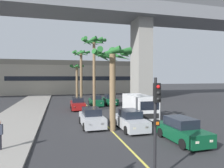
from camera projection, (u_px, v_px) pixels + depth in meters
name	position (u px, v px, depth m)	size (l,w,h in m)	color
sidewalk_left	(6.00, 131.00, 15.60)	(4.80, 80.00, 0.15)	gray
lane_stripe_center	(92.00, 110.00, 25.38)	(0.14, 56.00, 0.01)	#DBCC4C
bridge_overpass	(88.00, 13.00, 35.77)	(75.33, 8.00, 19.28)	slate
pier_building_backdrop	(75.00, 78.00, 52.21)	(34.62, 8.04, 8.24)	#BCB29E
car_queue_front	(92.00, 118.00, 17.22)	(1.88, 4.13, 1.56)	#B7BABF
car_queue_second	(78.00, 104.00, 26.11)	(1.89, 4.13, 1.56)	maroon
car_queue_third	(130.00, 120.00, 16.21)	(1.87, 4.12, 1.56)	#B7BABF
car_queue_fourth	(182.00, 131.00, 13.16)	(1.91, 4.14, 1.56)	#0C4728
car_queue_fifth	(96.00, 101.00, 29.54)	(1.96, 4.16, 1.56)	#0C4728
car_queue_sixth	(110.00, 100.00, 30.75)	(1.95, 4.16, 1.56)	#0C4728
delivery_van	(139.00, 106.00, 20.44)	(2.24, 5.29, 2.36)	white
traffic_light_median_near	(156.00, 115.00, 8.04)	(0.24, 0.37, 4.20)	black
palm_tree_near_median	(77.00, 72.00, 40.42)	(2.88, 2.98, 6.78)	brown
palm_tree_mid_median	(94.00, 50.00, 25.04)	(3.21, 3.21, 9.17)	brown
palm_tree_far_median	(113.00, 65.00, 15.70)	(3.28, 3.32, 6.54)	brown
palm_tree_farthest_median	(81.00, 62.00, 33.62)	(2.96, 3.09, 8.68)	brown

